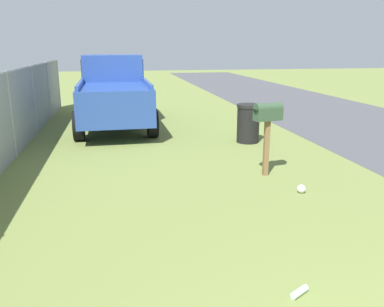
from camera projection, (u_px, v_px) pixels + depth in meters
The scene contains 6 objects.
mailbox at pixel (268, 118), 7.13m from camera, with size 0.30×0.55×1.36m.
pickup_truck at pixel (114, 88), 11.96m from camera, with size 5.61×2.23×2.09m.
trash_bin at pixel (248, 123), 9.84m from camera, with size 0.58×0.58×0.96m.
fence_section at pixel (11, 112), 8.36m from camera, with size 15.08×0.07×1.84m.
litter_bag_by_mailbox at pixel (301, 189), 6.49m from camera, with size 0.14×0.14×0.14m, color silver.
litter_bottle_far_scatter at pixel (299, 292), 3.83m from camera, with size 0.07×0.07×0.22m, color #B2D8BF.
Camera 1 is at (-0.26, 2.06, 2.34)m, focal length 36.91 mm.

